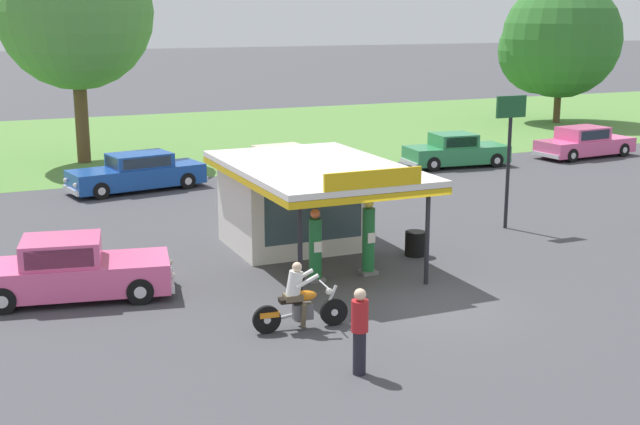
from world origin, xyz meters
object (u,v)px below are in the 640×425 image
motorcycle_with_rider (299,302)px  spare_tire_stack (415,243)px  parked_car_back_row_far_left (585,143)px  bystander_leaning_by_kiosk (360,329)px  gas_pump_offside (369,239)px  featured_classic_sedan (71,271)px  gas_pump_nearside (315,248)px  parked_car_back_row_centre (456,152)px  roadside_pole_sign (510,138)px  parked_car_second_row_spare (289,164)px  parked_car_back_row_centre_right (137,173)px

motorcycle_with_rider → spare_tire_stack: (5.37, 4.18, -0.29)m
parked_car_back_row_far_left → bystander_leaning_by_kiosk: bearing=-138.8°
gas_pump_offside → spare_tire_stack: size_ratio=2.93×
spare_tire_stack → featured_classic_sedan: bearing=179.6°
gas_pump_nearside → motorcycle_with_rider: size_ratio=0.89×
gas_pump_nearside → gas_pump_offside: size_ratio=0.93×
featured_classic_sedan → spare_tire_stack: (9.74, -0.06, -0.34)m
parked_car_back_row_far_left → spare_tire_stack: size_ratio=7.55×
featured_classic_sedan → parked_car_back_row_far_left: bearing=24.5°
parked_car_back_row_centre → spare_tire_stack: size_ratio=6.96×
featured_classic_sedan → gas_pump_offside: bearing=-8.4°
gas_pump_offside → featured_classic_sedan: 7.75m
parked_car_back_row_far_left → gas_pump_nearside: bearing=-147.0°
gas_pump_nearside → gas_pump_offside: bearing=0.0°
gas_pump_nearside → roadside_pole_sign: 8.71m
parked_car_second_row_spare → parked_car_back_row_far_left: (15.49, -0.28, 0.01)m
parked_car_back_row_centre_right → roadside_pole_sign: roadside_pole_sign is taller
parked_car_back_row_centre → gas_pump_nearside: bearing=-133.8°
parked_car_second_row_spare → parked_car_back_row_far_left: bearing=-1.0°
featured_classic_sedan → bystander_leaning_by_kiosk: size_ratio=2.88×
parked_car_back_row_centre → parked_car_back_row_centre_right: size_ratio=0.88×
parked_car_back_row_centre_right → spare_tire_stack: bearing=-66.4°
parked_car_back_row_centre_right → bystander_leaning_by_kiosk: bystander_leaning_by_kiosk is taller
parked_car_back_row_centre_right → parked_car_second_row_spare: (6.34, -0.42, -0.02)m
parked_car_second_row_spare → parked_car_back_row_far_left: 15.49m
gas_pump_nearside → gas_pump_offside: gas_pump_offside is taller
gas_pump_offside → parked_car_back_row_far_left: bearing=35.2°
motorcycle_with_rider → spare_tire_stack: bearing=37.9°
gas_pump_offside → bystander_leaning_by_kiosk: 6.61m
parked_car_second_row_spare → parked_car_back_row_centre: bearing=0.0°
parked_car_second_row_spare → parked_car_back_row_far_left: parked_car_back_row_far_left is taller
gas_pump_offside → spare_tire_stack: gas_pump_offside is taller
gas_pump_offside → featured_classic_sedan: size_ratio=0.41×
parked_car_second_row_spare → spare_tire_stack: 12.22m
gas_pump_nearside → parked_car_back_row_centre: 18.40m
gas_pump_nearside → featured_classic_sedan: size_ratio=0.39×
roadside_pole_sign → spare_tire_stack: roadside_pole_sign is taller
roadside_pole_sign → spare_tire_stack: 5.36m
parked_car_back_row_centre → parked_car_back_row_far_left: bearing=-2.2°
gas_pump_nearside → spare_tire_stack: bearing=16.4°
motorcycle_with_rider → bystander_leaning_by_kiosk: size_ratio=1.26×
featured_classic_sedan → parked_car_second_row_spare: 16.09m
featured_classic_sedan → bystander_leaning_by_kiosk: bearing=-56.9°
gas_pump_nearside → parked_car_back_row_centre_right: size_ratio=0.35×
gas_pump_offside → featured_classic_sedan: (-7.66, 1.14, -0.27)m
motorcycle_with_rider → parked_car_second_row_spare: (6.21, 16.37, 0.02)m
parked_car_second_row_spare → roadside_pole_sign: (3.52, -10.54, 2.33)m
gas_pump_offside → roadside_pole_sign: (6.43, 2.73, 2.03)m
parked_car_back_row_far_left → parked_car_second_row_spare: bearing=179.0°
featured_classic_sedan → parked_car_back_row_far_left: 28.63m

